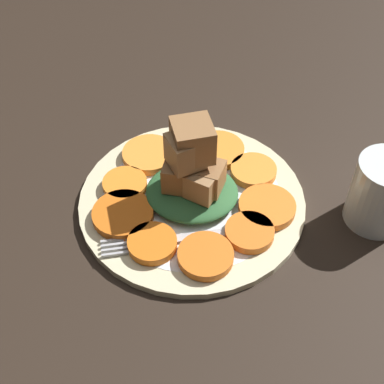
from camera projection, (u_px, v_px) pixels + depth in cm
name	position (u px, v px, depth cm)	size (l,w,h in cm)	color
table_slab	(192.00, 208.00, 68.92)	(120.00, 120.00, 2.00)	black
plate	(192.00, 200.00, 67.81)	(28.53, 28.53, 1.05)	beige
carrot_slice_0	(184.00, 149.00, 72.72)	(5.57, 5.57, 1.08)	orange
carrot_slice_1	(149.00, 154.00, 72.03)	(7.19, 7.19, 1.08)	orange
carrot_slice_2	(125.00, 184.00, 68.23)	(5.69, 5.69, 1.08)	orange
carrot_slice_3	(123.00, 214.00, 64.75)	(7.46, 7.46, 1.08)	orange
carrot_slice_4	(152.00, 243.00, 61.74)	(5.79, 5.79, 1.08)	orange
carrot_slice_5	(206.00, 256.00, 60.52)	(6.44, 6.44, 1.08)	orange
carrot_slice_6	(250.00, 232.00, 62.85)	(5.85, 5.85, 1.08)	orange
carrot_slice_7	(267.00, 207.00, 65.57)	(7.05, 7.05, 1.08)	orange
carrot_slice_8	(253.00, 171.00, 69.89)	(6.03, 6.03, 1.08)	orange
carrot_slice_9	(218.00, 150.00, 72.60)	(7.13, 7.13, 1.08)	orange
center_pile	(192.00, 176.00, 64.57)	(11.57, 10.41, 11.17)	#2D6033
fork	(174.00, 239.00, 62.56)	(17.84, 6.04, 0.40)	#B2B2B7
water_glass	(382.00, 193.00, 63.30)	(7.43, 7.43, 9.01)	silver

